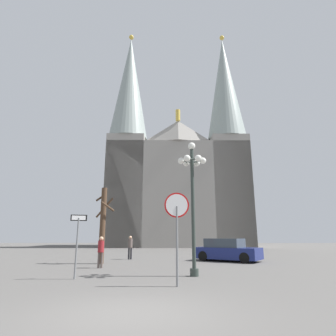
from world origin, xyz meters
TOP-DOWN VIEW (x-y plane):
  - ground_plane at (0.00, 0.00)m, footprint 120.00×120.00m
  - cathedral at (1.71, 37.83)m, footprint 21.93×14.20m
  - stop_sign at (1.07, 3.31)m, footprint 0.88×0.15m
  - one_way_arrow_sign at (-2.90, 4.87)m, footprint 0.61×0.25m
  - street_lamp at (1.82, 5.74)m, footprint 1.30×1.16m
  - bare_tree at (-3.41, 10.96)m, footprint 1.31×1.32m
  - parked_car_near_navy at (4.55, 12.82)m, footprint 4.49×3.84m
  - pedestrian_walking at (-2.13, 14.09)m, footprint 0.32×0.32m
  - pedestrian_standing at (-2.88, 8.67)m, footprint 0.32×0.32m

SIDE VIEW (x-z plane):
  - ground_plane at x=0.00m, z-range 0.00..0.00m
  - parked_car_near_navy at x=4.55m, z-range -0.04..1.41m
  - pedestrian_standing at x=-2.88m, z-range 0.16..1.75m
  - pedestrian_walking at x=-2.13m, z-range 0.17..1.79m
  - one_way_arrow_sign at x=-2.90m, z-range 0.32..2.79m
  - stop_sign at x=1.07m, z-range 0.67..3.80m
  - bare_tree at x=-3.41m, z-range 0.10..4.71m
  - street_lamp at x=1.82m, z-range 0.84..6.68m
  - cathedral at x=1.71m, z-range -6.40..29.30m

